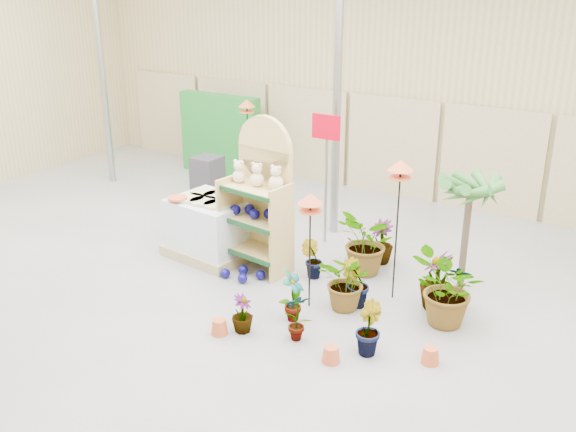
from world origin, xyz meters
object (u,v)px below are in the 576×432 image
at_px(bird_table_front, 310,202).
at_px(display_shelf, 262,201).
at_px(pallet_stack, 212,227).
at_px(potted_plant_2, 348,282).

bearing_deg(bird_table_front, display_shelf, 150.20).
xyz_separation_m(pallet_stack, potted_plant_2, (2.68, -0.45, -0.07)).
xyz_separation_m(display_shelf, bird_table_front, (1.26, -0.72, 0.43)).
bearing_deg(bird_table_front, pallet_stack, 163.52).
bearing_deg(potted_plant_2, display_shelf, 163.37).
bearing_deg(display_shelf, pallet_stack, -168.51).
distance_m(display_shelf, bird_table_front, 1.52).
distance_m(display_shelf, potted_plant_2, 1.94).
height_order(display_shelf, potted_plant_2, display_shelf).
distance_m(bird_table_front, potted_plant_2, 1.22).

